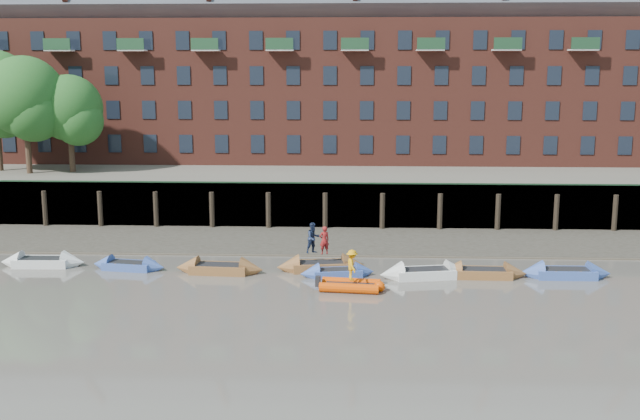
# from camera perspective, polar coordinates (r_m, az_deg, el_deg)

# --- Properties ---
(ground) EXTENTS (220.00, 220.00, 0.00)m
(ground) POSITION_cam_1_polar(r_m,az_deg,el_deg) (31.65, 2.60, -9.75)
(ground) COLOR #5E5851
(ground) RESTS_ON ground
(foreshore) EXTENTS (110.00, 8.00, 0.50)m
(foreshore) POSITION_cam_1_polar(r_m,az_deg,el_deg) (48.93, 2.58, -2.42)
(foreshore) COLOR #3D382F
(foreshore) RESTS_ON ground
(mud_band) EXTENTS (110.00, 1.60, 0.10)m
(mud_band) POSITION_cam_1_polar(r_m,az_deg,el_deg) (45.62, 2.58, -3.37)
(mud_band) COLOR #4C4336
(mud_band) RESTS_ON ground
(river_wall) EXTENTS (110.00, 1.23, 3.30)m
(river_wall) POSITION_cam_1_polar(r_m,az_deg,el_deg) (52.90, 2.59, 0.33)
(river_wall) COLOR #2D2A26
(river_wall) RESTS_ON ground
(bank_terrace) EXTENTS (110.00, 28.00, 3.20)m
(bank_terrace) POSITION_cam_1_polar(r_m,az_deg,el_deg) (66.35, 2.58, 2.42)
(bank_terrace) COLOR #5E594D
(bank_terrace) RESTS_ON ground
(apartment_terrace) EXTENTS (80.60, 15.56, 20.98)m
(apartment_terrace) POSITION_cam_1_polar(r_m,az_deg,el_deg) (66.70, 2.66, 12.14)
(apartment_terrace) COLOR brown
(apartment_terrace) RESTS_ON bank_terrace
(tree_cluster) EXTENTS (11.76, 7.74, 9.40)m
(tree_cluster) POSITION_cam_1_polar(r_m,az_deg,el_deg) (62.50, -21.80, 8.01)
(tree_cluster) COLOR #3A281C
(tree_cluster) RESTS_ON bank_terrace
(rowboat_0) EXTENTS (4.83, 1.53, 1.39)m
(rowboat_0) POSITION_cam_1_polar(r_m,az_deg,el_deg) (45.57, -20.38, -3.74)
(rowboat_0) COLOR silver
(rowboat_0) RESTS_ON ground
(rowboat_1) EXTENTS (4.38, 1.85, 1.23)m
(rowboat_1) POSITION_cam_1_polar(r_m,az_deg,el_deg) (43.43, -14.38, -4.12)
(rowboat_1) COLOR #3955A2
(rowboat_1) RESTS_ON ground
(rowboat_2) EXTENTS (4.97, 1.75, 1.42)m
(rowboat_2) POSITION_cam_1_polar(r_m,az_deg,el_deg) (41.70, -7.67, -4.44)
(rowboat_2) COLOR brown
(rowboat_2) RESTS_ON ground
(rowboat_3) EXTENTS (5.09, 2.19, 1.43)m
(rowboat_3) POSITION_cam_1_polar(r_m,az_deg,el_deg) (41.83, 0.07, -4.30)
(rowboat_3) COLOR brown
(rowboat_3) RESTS_ON ground
(rowboat_4) EXTENTS (4.20, 1.88, 1.18)m
(rowboat_4) POSITION_cam_1_polar(r_m,az_deg,el_deg) (40.67, 1.33, -4.80)
(rowboat_4) COLOR #3955A2
(rowboat_4) RESTS_ON ground
(rowboat_5) EXTENTS (5.11, 2.31, 1.43)m
(rowboat_5) POSITION_cam_1_polar(r_m,az_deg,el_deg) (40.79, 7.97, -4.79)
(rowboat_5) COLOR silver
(rowboat_5) RESTS_ON ground
(rowboat_6) EXTENTS (4.70, 1.48, 1.36)m
(rowboat_6) POSITION_cam_1_polar(r_m,az_deg,el_deg) (41.44, 12.30, -4.71)
(rowboat_6) COLOR brown
(rowboat_6) RESTS_ON ground
(rowboat_7) EXTENTS (4.84, 1.41, 1.40)m
(rowboat_7) POSITION_cam_1_polar(r_m,az_deg,el_deg) (42.54, 18.18, -4.59)
(rowboat_7) COLOR #3955A2
(rowboat_7) RESTS_ON ground
(rib_tender) EXTENTS (3.35, 1.87, 0.57)m
(rib_tender) POSITION_cam_1_polar(r_m,az_deg,el_deg) (38.20, 2.52, -5.76)
(rib_tender) COLOR #E44604
(rib_tender) RESTS_ON ground
(person_rower_a) EXTENTS (0.68, 0.57, 1.57)m
(person_rower_a) POSITION_cam_1_polar(r_m,az_deg,el_deg) (41.41, 0.33, -2.32)
(person_rower_a) COLOR maroon
(person_rower_a) RESTS_ON rowboat_3
(person_rower_b) EXTENTS (1.07, 1.02, 1.74)m
(person_rower_b) POSITION_cam_1_polar(r_m,az_deg,el_deg) (41.60, -0.51, -2.14)
(person_rower_b) COLOR #19233F
(person_rower_b) RESTS_ON rowboat_3
(person_rib_crew) EXTENTS (0.79, 1.12, 1.57)m
(person_rib_crew) POSITION_cam_1_polar(r_m,az_deg,el_deg) (37.93, 2.45, -4.21)
(person_rib_crew) COLOR orange
(person_rib_crew) RESTS_ON rib_tender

